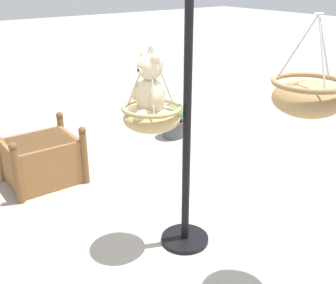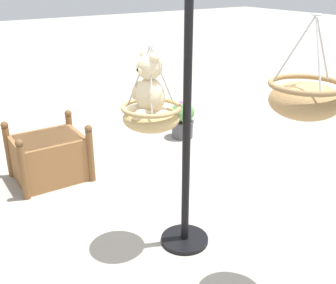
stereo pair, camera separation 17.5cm
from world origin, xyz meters
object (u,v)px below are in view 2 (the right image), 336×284
at_px(display_pole_central, 186,169).
at_px(teddy_bear, 148,89).
at_px(hanging_basket_left_high, 305,98).
at_px(potted_plant_bushy_green, 183,119).
at_px(wooden_planter_box, 50,156).
at_px(hanging_basket_with_teddy, 151,116).

distance_m(display_pole_central, teddy_bear, 0.78).
bearing_deg(hanging_basket_left_high, display_pole_central, 18.09).
bearing_deg(potted_plant_bushy_green, wooden_planter_box, 95.64).
bearing_deg(wooden_planter_box, display_pole_central, -162.60).
bearing_deg(hanging_basket_with_teddy, display_pole_central, -120.96).
bearing_deg(potted_plant_bushy_green, hanging_basket_with_teddy, 138.58).
distance_m(hanging_basket_left_high, wooden_planter_box, 3.23).
relative_size(display_pole_central, potted_plant_bushy_green, 4.35).
xyz_separation_m(display_pole_central, teddy_bear, (0.15, 0.27, 0.71)).
bearing_deg(teddy_bear, hanging_basket_left_high, -151.59).
relative_size(hanging_basket_with_teddy, hanging_basket_left_high, 1.03).
bearing_deg(display_pole_central, potted_plant_bushy_green, -35.12).
bearing_deg(hanging_basket_left_high, teddy_bear, 28.41).
distance_m(hanging_basket_with_teddy, wooden_planter_box, 2.05).
distance_m(display_pole_central, potted_plant_bushy_green, 2.66).
xyz_separation_m(teddy_bear, potted_plant_bushy_green, (1.99, -1.78, -1.19)).
xyz_separation_m(hanging_basket_left_high, potted_plant_bushy_green, (3.04, -1.21, -1.28)).
height_order(display_pole_central, wooden_planter_box, display_pole_central).
xyz_separation_m(wooden_planter_box, potted_plant_bushy_green, (0.21, -2.11, -0.01)).
distance_m(teddy_bear, hanging_basket_left_high, 1.20).
height_order(hanging_basket_left_high, potted_plant_bushy_green, hanging_basket_left_high).
bearing_deg(wooden_planter_box, teddy_bear, -169.49).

